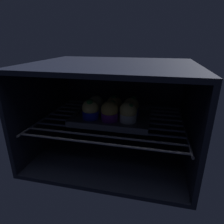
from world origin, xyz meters
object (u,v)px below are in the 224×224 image
object	(u,v)px
muffin_row1_col1	(115,105)
muffin_row1_col2	(131,107)
muffin_row0_col2	(128,112)
muffin_row0_col0	(91,110)
muffin_row0_col1	(110,111)
muffin_row1_col0	(96,105)
baking_tray	(112,117)

from	to	relation	value
muffin_row1_col1	muffin_row1_col2	xyz separation A→B (cm)	(6.72, -0.12, -0.15)
muffin_row0_col2	muffin_row0_col0	bearing A→B (deg)	-178.37
muffin_row0_col0	muffin_row0_col1	size ratio (longest dim) A/B	1.06
muffin_row1_col0	muffin_row1_col2	size ratio (longest dim) A/B	0.90
muffin_row0_col0	baking_tray	bearing A→B (deg)	26.12
muffin_row1_col2	muffin_row1_col0	bearing A→B (deg)	179.35
muffin_row0_col0	muffin_row1_col0	size ratio (longest dim) A/B	1.19
muffin_row1_col1	muffin_row0_col1	bearing A→B (deg)	-90.02
muffin_row0_col0	muffin_row0_col1	xyz separation A→B (cm)	(7.60, -0.28, -0.00)
baking_tray	muffin_row1_col0	world-z (taller)	muffin_row1_col0
baking_tray	muffin_row0_col2	xyz separation A→B (cm)	(6.84, -3.24, 4.01)
muffin_row0_col0	muffin_row1_col2	size ratio (longest dim) A/B	1.07
muffin_row1_col1	baking_tray	bearing A→B (deg)	-92.39
muffin_row1_col1	muffin_row1_col2	distance (cm)	6.72
muffin_row0_col2	muffin_row1_col0	xyz separation A→B (cm)	(-14.39, 7.22, -0.53)
muffin_row0_col1	muffin_row1_col0	bearing A→B (deg)	134.28
muffin_row1_col0	muffin_row1_col2	xyz separation A→B (cm)	(14.43, -0.16, 0.15)
muffin_row1_col1	muffin_row1_col2	size ratio (longest dim) A/B	1.02
baking_tray	muffin_row1_col1	xyz separation A→B (cm)	(0.16, 3.94, 3.77)
baking_tray	muffin_row0_col1	distance (cm)	5.58
muffin_row0_col2	muffin_row1_col2	xyz separation A→B (cm)	(0.04, 7.06, -0.39)
muffin_row0_col0	muffin_row1_col0	xyz separation A→B (cm)	(-0.11, 7.63, -0.50)
muffin_row0_col0	muffin_row1_col0	world-z (taller)	muffin_row0_col0
muffin_row1_col0	muffin_row0_col2	bearing A→B (deg)	-26.65
muffin_row0_col2	muffin_row1_col1	size ratio (longest dim) A/B	0.98
muffin_row0_col1	muffin_row1_col2	bearing A→B (deg)	49.05
muffin_row0_col1	muffin_row0_col2	size ratio (longest dim) A/B	1.00
muffin_row1_col0	muffin_row0_col1	bearing A→B (deg)	-45.72
muffin_row1_col0	muffin_row1_col1	bearing A→B (deg)	-0.33
muffin_row0_col0	muffin_row1_col1	distance (cm)	10.74
baking_tray	muffin_row1_col2	world-z (taller)	muffin_row1_col2
muffin_row1_col2	muffin_row0_col1	bearing A→B (deg)	-130.95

